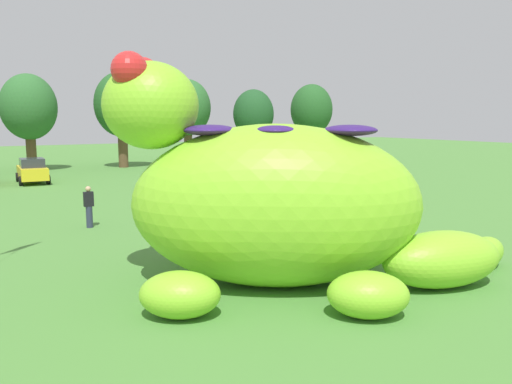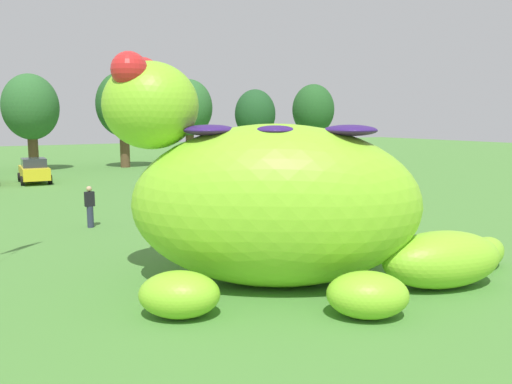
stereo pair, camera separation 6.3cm
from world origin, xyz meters
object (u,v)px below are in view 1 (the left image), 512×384
object	(u,v)px
car_yellow	(32,171)
spectator_wandering	(193,170)
spectator_mid_field	(89,207)
spectator_by_cars	(157,174)
giant_inflatable_creature	(276,203)
spectator_near_inflatable	(221,221)

from	to	relation	value
car_yellow	spectator_wandering	size ratio (longest dim) A/B	2.42
spectator_mid_field	spectator_by_cars	xyz separation A→B (m)	(6.59, 10.40, 0.00)
spectator_by_cars	spectator_mid_field	bearing A→B (deg)	-122.34
giant_inflatable_creature	spectator_wandering	world-z (taller)	giant_inflatable_creature
spectator_near_inflatable	spectator_wandering	size ratio (longest dim) A/B	1.00
car_yellow	spectator_by_cars	size ratio (longest dim) A/B	2.42
spectator_near_inflatable	giant_inflatable_creature	bearing A→B (deg)	-98.46
spectator_by_cars	spectator_wandering	size ratio (longest dim) A/B	1.00
giant_inflatable_creature	spectator_wandering	xyz separation A→B (m)	(6.87, 21.33, -1.37)
spectator_wandering	spectator_mid_field	bearing A→B (deg)	-129.87
spectator_near_inflatable	spectator_mid_field	bearing A→B (deg)	122.90
car_yellow	spectator_by_cars	xyz separation A→B (m)	(6.67, -6.49, -0.01)
spectator_near_inflatable	spectator_by_cars	xyz separation A→B (m)	(3.21, 15.63, 0.00)
giant_inflatable_creature	spectator_by_cars	xyz separation A→B (m)	(3.90, 20.30, -1.37)
spectator_near_inflatable	spectator_mid_field	size ratio (longest dim) A/B	1.00
spectator_near_inflatable	spectator_wandering	bearing A→B (deg)	69.67
car_yellow	spectator_by_cars	distance (m)	9.30
spectator_mid_field	spectator_wandering	bearing A→B (deg)	50.13
spectator_near_inflatable	spectator_wandering	xyz separation A→B (m)	(6.17, 16.66, 0.00)
giant_inflatable_creature	spectator_near_inflatable	distance (m)	4.92
spectator_by_cars	spectator_wandering	bearing A→B (deg)	19.20
giant_inflatable_creature	spectator_wandering	distance (m)	22.45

